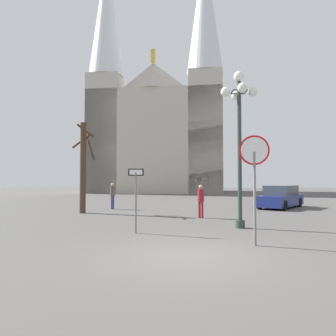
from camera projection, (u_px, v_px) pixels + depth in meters
ground_plane at (190, 256)px, 7.46m from camera, size 120.00×120.00×0.00m
cathedral at (157, 121)px, 44.25m from camera, size 19.41×14.66×35.15m
stop_sign at (254, 167)px, 8.70m from camera, size 0.86×0.18×3.18m
one_way_arrow_sign at (136, 193)px, 10.67m from camera, size 0.55×0.08×2.28m
street_lamp at (239, 119)px, 11.90m from camera, size 1.46×1.46×6.20m
bare_tree at (83, 165)px, 17.04m from camera, size 1.39×1.41×5.12m
parked_car_near_navy at (280, 197)px, 20.06m from camera, size 4.16×4.54×1.49m
pedestrian_walking at (113, 193)px, 19.16m from camera, size 0.32×0.32×1.66m
pedestrian_standing at (201, 198)px, 14.79m from camera, size 0.32×0.32×1.63m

